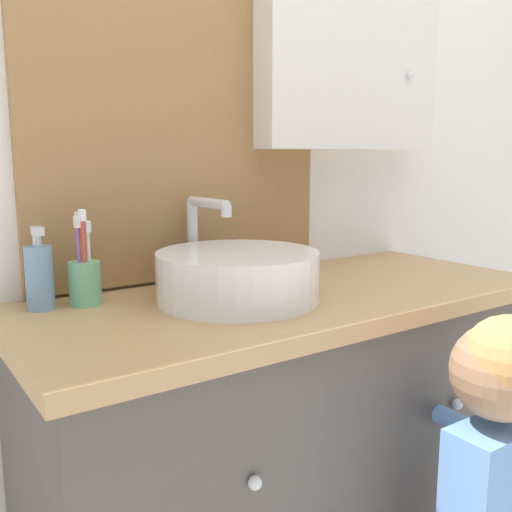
% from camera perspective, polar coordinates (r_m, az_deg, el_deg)
% --- Properties ---
extents(wall_back, '(3.20, 0.18, 2.50)m').
position_cam_1_polar(wall_back, '(1.45, -2.33, 15.69)').
color(wall_back, silver).
rests_on(wall_back, ground_plane).
extents(vanity_counter, '(1.18, 0.51, 0.85)m').
position_cam_1_polar(vanity_counter, '(1.41, 3.48, -20.55)').
color(vanity_counter, '#4C4742').
rests_on(vanity_counter, ground_plane).
extents(sink_basin, '(0.33, 0.38, 0.20)m').
position_cam_1_polar(sink_basin, '(1.16, -1.93, -1.83)').
color(sink_basin, white).
rests_on(sink_basin, vanity_counter).
extents(toothbrush_holder, '(0.06, 0.06, 0.19)m').
position_cam_1_polar(toothbrush_holder, '(1.18, -16.77, -2.20)').
color(toothbrush_holder, '#66B27F').
rests_on(toothbrush_holder, vanity_counter).
extents(soap_dispenser, '(0.05, 0.05, 0.16)m').
position_cam_1_polar(soap_dispenser, '(1.17, -20.84, -1.92)').
color(soap_dispenser, '#6B93B2').
rests_on(soap_dispenser, vanity_counter).
extents(child_figure, '(0.18, 0.42, 0.87)m').
position_cam_1_polar(child_figure, '(1.20, 22.53, -19.69)').
color(child_figure, slate).
rests_on(child_figure, ground_plane).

